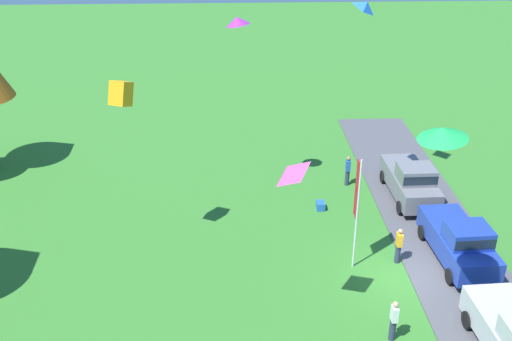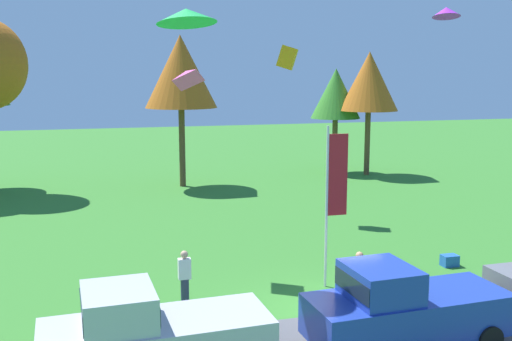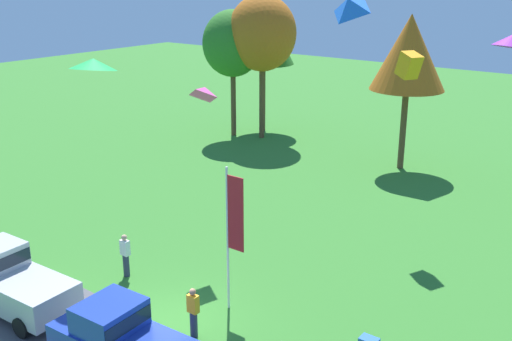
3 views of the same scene
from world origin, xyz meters
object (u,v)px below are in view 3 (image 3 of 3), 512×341
object	(u,v)px
tree_center_back	(263,33)
kite_box_high_left	(409,65)
tree_lone_near	(409,53)
kite_delta_low_drifter	(512,41)
car_pickup_near_entrance	(8,279)
kite_diamond_high_right	(347,6)
flag_banner	(233,223)
kite_delta_trailing_tail	(93,64)
kite_diamond_topmost	(205,92)
person_beside_suv	(125,255)
tree_far_right	(233,44)
tree_left_of_center	(262,34)
person_on_lawn	(193,312)

from	to	relation	value
tree_center_back	kite_box_high_left	xyz separation A→B (m)	(15.46, -10.91, 0.39)
tree_center_back	tree_lone_near	size ratio (longest dim) A/B	1.04
tree_center_back	kite_delta_low_drifter	size ratio (longest dim) A/B	8.27
car_pickup_near_entrance	kite_diamond_high_right	distance (m)	14.41
tree_center_back	flag_banner	distance (m)	25.00
flag_banner	kite_delta_trailing_tail	world-z (taller)	kite_delta_trailing_tail
tree_center_back	kite_box_high_left	size ratio (longest dim) A/B	9.37
tree_lone_near	kite_diamond_high_right	distance (m)	20.24
kite_diamond_topmost	kite_diamond_high_right	xyz separation A→B (m)	(8.30, -4.07, 3.65)
kite_delta_low_drifter	tree_center_back	bearing A→B (deg)	142.62
person_beside_suv	flag_banner	bearing A→B (deg)	6.72
tree_far_right	kite_box_high_left	distance (m)	18.42
kite_diamond_topmost	kite_delta_trailing_tail	size ratio (longest dim) A/B	0.64
kite_diamond_high_right	kite_delta_trailing_tail	bearing A→B (deg)	-176.12
car_pickup_near_entrance	tree_far_right	world-z (taller)	tree_far_right
person_beside_suv	kite_box_high_left	world-z (taller)	kite_box_high_left
tree_left_of_center	kite_delta_trailing_tail	size ratio (longest dim) A/B	6.18
tree_left_of_center	kite_box_high_left	bearing A→B (deg)	-32.81
tree_far_right	kite_diamond_topmost	distance (m)	18.20
tree_far_right	kite_diamond_high_right	xyz separation A→B (m)	(18.91, -18.85, 3.84)
tree_far_right	tree_center_back	bearing A→B (deg)	70.66
kite_box_high_left	person_on_lawn	bearing A→B (deg)	-98.12
tree_left_of_center	kite_box_high_left	world-z (taller)	tree_left_of_center
tree_far_right	kite_delta_low_drifter	xyz separation A→B (m)	(21.39, -13.34, 2.72)
tree_lone_near	kite_delta_low_drifter	distance (m)	16.18
tree_center_back	kite_diamond_topmost	world-z (taller)	tree_center_back
tree_lone_near	kite_delta_low_drifter	size ratio (longest dim) A/B	7.97
tree_left_of_center	kite_diamond_topmost	xyz separation A→B (m)	(8.65, -15.47, -0.56)
person_beside_suv	tree_lone_near	distance (m)	19.84
tree_far_right	kite_diamond_topmost	bearing A→B (deg)	-54.31
tree_lone_near	kite_delta_trailing_tail	bearing A→B (deg)	-97.93
tree_far_right	tree_left_of_center	size ratio (longest dim) A/B	0.90
flag_banner	kite_diamond_high_right	size ratio (longest dim) A/B	6.35
person_on_lawn	kite_delta_low_drifter	size ratio (longest dim) A/B	1.53
tree_lone_near	flag_banner	bearing A→B (deg)	-83.65
tree_far_right	kite_delta_low_drifter	bearing A→B (deg)	-31.94
person_on_lawn	tree_left_of_center	size ratio (longest dim) A/B	0.18
tree_center_back	tree_lone_near	xyz separation A→B (m)	(11.81, -2.30, -0.26)
tree_center_back	kite_diamond_high_right	bearing A→B (deg)	-49.57
person_on_lawn	kite_delta_trailing_tail	world-z (taller)	kite_delta_trailing_tail
kite_box_high_left	kite_diamond_high_right	distance (m)	11.01
kite_delta_low_drifter	kite_delta_trailing_tail	world-z (taller)	kite_delta_low_drifter
kite_box_high_left	car_pickup_near_entrance	bearing A→B (deg)	-119.13
person_beside_suv	flag_banner	size ratio (longest dim) A/B	0.33
flag_banner	kite_diamond_topmost	xyz separation A→B (m)	(-4.04, 3.33, 3.35)
car_pickup_near_entrance	tree_far_right	bearing A→B (deg)	110.46
kite_delta_trailing_tail	tree_lone_near	bearing A→B (deg)	82.07
tree_lone_near	kite_diamond_topmost	size ratio (longest dim) A/B	8.80
tree_lone_near	kite_diamond_high_right	xyz separation A→B (m)	(6.28, -18.92, 3.49)
tree_center_back	flag_banner	size ratio (longest dim) A/B	1.80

